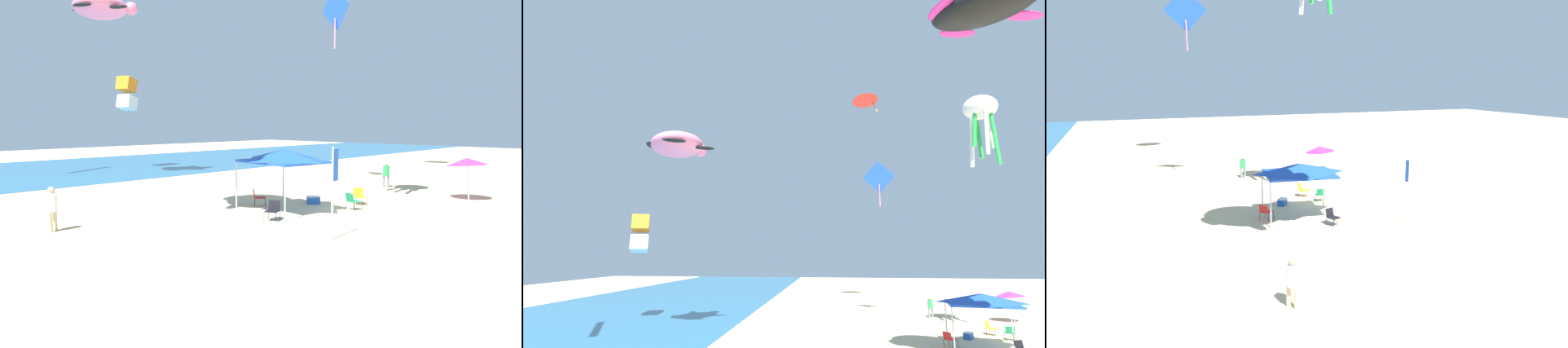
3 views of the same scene
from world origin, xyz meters
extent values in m
cube|color=#D6BC8C|center=(0.00, 0.00, -0.05)|extent=(120.00, 120.00, 0.10)
cube|color=#28668E|center=(0.00, 29.17, 0.01)|extent=(120.00, 21.73, 0.02)
cylinder|color=#B7B7BC|center=(-3.41, 2.05, 1.12)|extent=(0.07, 0.07, 2.24)
cylinder|color=#B7B7BC|center=(-0.54, 1.62, 1.12)|extent=(0.07, 0.07, 2.24)
cylinder|color=#B7B7BC|center=(-2.90, 5.44, 1.12)|extent=(0.07, 0.07, 2.24)
cylinder|color=#B7B7BC|center=(-0.03, 5.02, 1.12)|extent=(0.07, 0.07, 2.24)
cube|color=blue|center=(-1.72, 3.53, 2.29)|extent=(3.46, 3.90, 0.10)
pyramid|color=blue|center=(-1.72, 3.53, 2.59)|extent=(3.39, 3.82, 0.50)
cylinder|color=silver|center=(7.07, -1.54, 1.10)|extent=(0.10, 0.24, 2.20)
cone|color=#E02D9E|center=(7.09, -1.45, 2.02)|extent=(2.12, 2.14, 0.62)
cylinder|color=black|center=(-1.53, 4.88, 0.20)|extent=(0.02, 0.02, 0.40)
cylinder|color=black|center=(-1.14, 5.22, 0.20)|extent=(0.02, 0.02, 0.40)
cylinder|color=black|center=(-1.88, 5.26, 0.20)|extent=(0.02, 0.02, 0.40)
cylinder|color=black|center=(-1.49, 5.61, 0.20)|extent=(0.02, 0.02, 0.40)
cube|color=red|center=(-1.51, 5.24, 0.40)|extent=(0.73, 0.73, 0.03)
cube|color=red|center=(-1.70, 5.46, 0.61)|extent=(0.46, 0.43, 0.41)
cylinder|color=black|center=(1.63, 1.75, 0.20)|extent=(0.02, 0.02, 0.40)
cylinder|color=black|center=(2.03, 1.42, 0.20)|extent=(0.02, 0.02, 0.40)
cylinder|color=black|center=(1.97, 2.15, 0.20)|extent=(0.02, 0.02, 0.40)
cylinder|color=black|center=(2.37, 1.82, 0.20)|extent=(0.02, 0.02, 0.40)
cube|color=orange|center=(2.00, 1.79, 0.40)|extent=(0.73, 0.73, 0.03)
cube|color=orange|center=(2.19, 2.01, 0.61)|extent=(0.46, 0.42, 0.41)
cylinder|color=black|center=(0.89, 0.99, 0.20)|extent=(0.02, 0.02, 0.40)
cylinder|color=black|center=(1.02, 1.49, 0.20)|extent=(0.02, 0.02, 0.40)
cylinder|color=black|center=(0.38, 1.12, 0.20)|extent=(0.02, 0.02, 0.40)
cylinder|color=black|center=(0.51, 1.62, 0.20)|extent=(0.02, 0.02, 0.40)
cube|color=#198C4C|center=(0.70, 1.31, 0.40)|extent=(0.63, 0.63, 0.03)
cube|color=#198C4C|center=(0.42, 1.38, 0.61)|extent=(0.25, 0.51, 0.41)
cylinder|color=black|center=(-4.05, 2.63, 0.20)|extent=(0.02, 0.02, 0.40)
cylinder|color=black|center=(-3.87, 2.15, 0.20)|extent=(0.02, 0.02, 0.40)
cylinder|color=black|center=(-3.57, 2.82, 0.20)|extent=(0.02, 0.02, 0.40)
cylinder|color=black|center=(-3.38, 2.34, 0.20)|extent=(0.02, 0.02, 0.40)
cube|color=black|center=(-3.72, 2.48, 0.40)|extent=(0.67, 0.67, 0.03)
cube|color=black|center=(-3.45, 2.59, 0.61)|extent=(0.30, 0.51, 0.41)
cube|color=blue|center=(0.68, 3.64, 0.18)|extent=(0.72, 0.68, 0.36)
cube|color=white|center=(0.68, 3.64, 0.38)|extent=(0.74, 0.70, 0.04)
cylinder|color=silver|center=(-4.66, -1.12, 1.62)|extent=(0.06, 0.06, 3.25)
cube|color=blue|center=(-4.48, -1.12, 2.60)|extent=(0.30, 0.02, 1.10)
cylinder|color=slate|center=(8.52, 4.06, 0.36)|extent=(0.14, 0.14, 0.73)
cylinder|color=slate|center=(8.61, 3.79, 0.36)|extent=(0.14, 0.14, 0.73)
cylinder|color=green|center=(8.56, 3.93, 1.04)|extent=(0.38, 0.38, 0.63)
sphere|color=beige|center=(8.56, 3.93, 1.48)|extent=(0.24, 0.24, 0.24)
cylinder|color=#C6B28C|center=(-10.60, 7.29, 0.39)|extent=(0.15, 0.15, 0.77)
cylinder|color=#C6B28C|center=(-10.85, 7.12, 0.39)|extent=(0.15, 0.15, 0.77)
cylinder|color=white|center=(-10.73, 7.21, 1.11)|extent=(0.40, 0.40, 0.67)
sphere|color=tan|center=(-10.73, 7.21, 1.57)|extent=(0.25, 0.25, 0.25)
cube|color=blue|center=(7.95, 7.49, 11.25)|extent=(0.83, 2.58, 2.65)
cylinder|color=pink|center=(7.95, 7.49, 9.71)|extent=(0.09, 0.09, 1.90)
cube|color=orange|center=(4.13, 26.30, 7.25)|extent=(1.87, 1.75, 1.40)
cube|color=white|center=(4.13, 26.30, 5.70)|extent=(1.87, 1.75, 1.40)
ellipsoid|color=pink|center=(-0.56, 21.71, 12.14)|extent=(4.82, 4.51, 1.98)
sphere|color=pink|center=(1.37, 20.82, 12.25)|extent=(0.96, 0.96, 0.96)
ellipsoid|color=black|center=(0.98, 22.52, 11.98)|extent=(1.59, 0.97, 0.21)
ellipsoid|color=black|center=(-0.17, 20.01, 11.98)|extent=(1.17, 1.60, 0.21)
ellipsoid|color=black|center=(-1.28, 23.21, 11.98)|extent=(1.59, 0.97, 0.21)
ellipsoid|color=black|center=(-2.16, 21.27, 11.98)|extent=(1.17, 1.60, 0.21)
camera|label=1|loc=(-18.03, -10.26, 4.10)|focal=32.46mm
camera|label=2|loc=(-25.02, 11.47, 4.97)|focal=27.01mm
camera|label=3|loc=(-23.39, 11.79, 7.18)|focal=31.95mm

